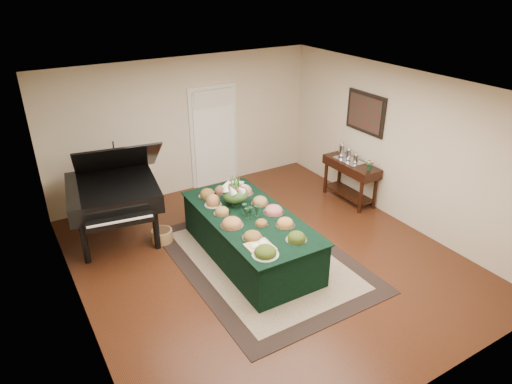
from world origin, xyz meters
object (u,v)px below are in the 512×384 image
grand_piano (113,191)px  mahogany_sideboard (351,171)px  buffet_table (250,236)px  floral_centerpiece (235,191)px

grand_piano → mahogany_sideboard: grand_piano is taller
buffet_table → grand_piano: bearing=134.6°
grand_piano → mahogany_sideboard: (4.30, -0.96, -0.24)m
buffet_table → mahogany_sideboard: (2.67, 0.69, 0.26)m
floral_centerpiece → grand_piano: grand_piano is taller
floral_centerpiece → mahogany_sideboard: bearing=5.6°
buffet_table → grand_piano: 2.37m
buffet_table → mahogany_sideboard: bearing=14.5°
floral_centerpiece → mahogany_sideboard: floral_centerpiece is taller
buffet_table → floral_centerpiece: floral_centerpiece is taller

